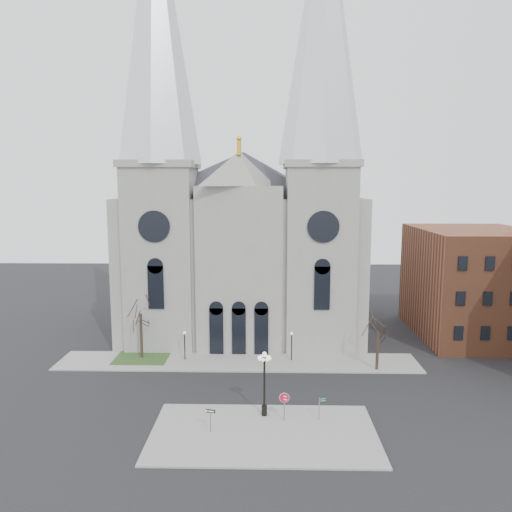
{
  "coord_description": "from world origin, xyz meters",
  "views": [
    {
      "loc": [
        3.23,
        -42.26,
        19.78
      ],
      "look_at": [
        2.1,
        8.0,
        12.46
      ],
      "focal_mm": 35.0,
      "sensor_mm": 36.0,
      "label": 1
    }
  ],
  "objects_px": {
    "stop_sign": "(284,400)",
    "globe_lamp": "(264,376)",
    "street_name_sign": "(320,406)",
    "one_way_sign": "(210,415)"
  },
  "relations": [
    {
      "from": "globe_lamp",
      "to": "one_way_sign",
      "type": "distance_m",
      "value": 5.64
    },
    {
      "from": "one_way_sign",
      "to": "street_name_sign",
      "type": "relative_size",
      "value": 1.0
    },
    {
      "from": "one_way_sign",
      "to": "street_name_sign",
      "type": "xyz_separation_m",
      "value": [
        8.96,
        2.23,
        -0.16
      ]
    },
    {
      "from": "stop_sign",
      "to": "one_way_sign",
      "type": "xyz_separation_m",
      "value": [
        -5.96,
        -2.03,
        -0.4
      ]
    },
    {
      "from": "globe_lamp",
      "to": "street_name_sign",
      "type": "relative_size",
      "value": 2.86
    },
    {
      "from": "stop_sign",
      "to": "globe_lamp",
      "type": "height_order",
      "value": "globe_lamp"
    },
    {
      "from": "stop_sign",
      "to": "street_name_sign",
      "type": "bearing_deg",
      "value": 25.66
    },
    {
      "from": "stop_sign",
      "to": "street_name_sign",
      "type": "distance_m",
      "value": 3.06
    },
    {
      "from": "stop_sign",
      "to": "street_name_sign",
      "type": "relative_size",
      "value": 1.24
    },
    {
      "from": "stop_sign",
      "to": "one_way_sign",
      "type": "height_order",
      "value": "stop_sign"
    }
  ]
}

